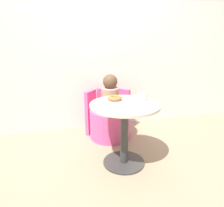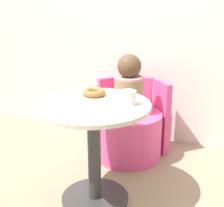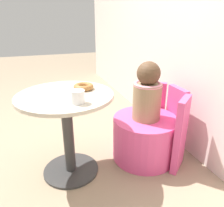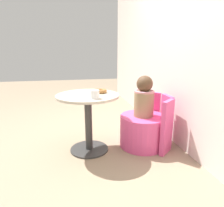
{
  "view_description": "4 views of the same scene",
  "coord_description": "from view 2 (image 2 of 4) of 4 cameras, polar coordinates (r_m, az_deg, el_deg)",
  "views": [
    {
      "loc": [
        -0.53,
        -1.73,
        1.22
      ],
      "look_at": [
        0.03,
        0.37,
        0.56
      ],
      "focal_mm": 32.0,
      "sensor_mm": 36.0,
      "label": 1
    },
    {
      "loc": [
        0.79,
        -1.56,
        1.24
      ],
      "look_at": [
        0.08,
        0.33,
        0.57
      ],
      "focal_mm": 50.0,
      "sensor_mm": 36.0,
      "label": 2
    },
    {
      "loc": [
        1.55,
        -0.14,
        1.16
      ],
      "look_at": [
        0.12,
        0.36,
        0.56
      ],
      "focal_mm": 35.0,
      "sensor_mm": 36.0,
      "label": 3
    },
    {
      "loc": [
        2.2,
        -0.15,
        1.11
      ],
      "look_at": [
        0.08,
        0.3,
        0.55
      ],
      "focal_mm": 32.0,
      "sensor_mm": 36.0,
      "label": 4
    }
  ],
  "objects": [
    {
      "name": "booth_backrest",
      "position": [
        2.73,
        4.45,
        -1.66
      ],
      "size": [
        0.64,
        0.24,
        0.61
      ],
      "color": "#E54C8C",
      "rests_on": "ground_plane"
    },
    {
      "name": "round_table",
      "position": [
        1.91,
        -3.34,
        -5.49
      ],
      "size": [
        0.69,
        0.69,
        0.66
      ],
      "color": "#333333",
      "rests_on": "ground_plane"
    },
    {
      "name": "donut",
      "position": [
        1.99,
        -3.33,
        2.05
      ],
      "size": [
        0.15,
        0.15,
        0.04
      ],
      "color": "#9E6633",
      "rests_on": "round_table"
    },
    {
      "name": "ground_plane",
      "position": [
        2.15,
        -5.23,
        -16.95
      ],
      "size": [
        12.0,
        12.0,
        0.0
      ],
      "primitive_type": "plane",
      "color": "gray"
    },
    {
      "name": "tub_chair",
      "position": [
        2.57,
        2.96,
        -5.72
      ],
      "size": [
        0.54,
        0.54,
        0.38
      ],
      "color": "#E54C8C",
      "rests_on": "ground_plane"
    },
    {
      "name": "child_figure",
      "position": [
        2.43,
        3.11,
        3.14
      ],
      "size": [
        0.23,
        0.23,
        0.47
      ],
      "color": "#937A56",
      "rests_on": "tub_chair"
    },
    {
      "name": "back_wall",
      "position": [
        2.81,
        4.52,
        17.57
      ],
      "size": [
        6.0,
        0.06,
        2.4
      ],
      "color": "silver",
      "rests_on": "ground_plane"
    },
    {
      "name": "cup",
      "position": [
        1.81,
        3.04,
        1.08
      ],
      "size": [
        0.09,
        0.09,
        0.08
      ],
      "color": "white",
      "rests_on": "round_table"
    }
  ]
}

